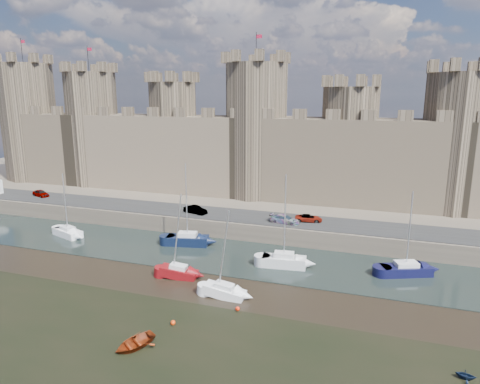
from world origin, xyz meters
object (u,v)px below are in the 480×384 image
at_px(car_0, 41,193).
at_px(sailboat_4, 179,272).
at_px(sailboat_2, 284,260).
at_px(sailboat_1, 188,239).
at_px(sailboat_0, 68,232).
at_px(sailboat_5, 224,291).
at_px(car_3, 309,218).
at_px(car_2, 285,219).
at_px(sailboat_3, 406,269).
at_px(car_1, 195,210).

relative_size(car_0, sailboat_4, 0.38).
bearing_deg(sailboat_2, sailboat_1, 160.34).
xyz_separation_m(sailboat_0, sailboat_5, (28.38, -10.52, -0.06)).
bearing_deg(car_3, car_2, 111.50).
xyz_separation_m(car_0, sailboat_0, (14.48, -10.55, -2.39)).
xyz_separation_m(car_2, sailboat_1, (-12.16, -6.32, -2.23)).
bearing_deg(sailboat_3, sailboat_5, -169.69).
bearing_deg(car_0, car_1, -73.09).
height_order(sailboat_1, sailboat_4, sailboat_1).
bearing_deg(sailboat_1, car_0, 154.03).
distance_m(sailboat_4, sailboat_5, 7.15).
bearing_deg(car_0, car_3, -70.60).
relative_size(sailboat_0, sailboat_5, 1.00).
bearing_deg(car_2, sailboat_1, 125.33).
distance_m(car_3, sailboat_4, 21.71).
relative_size(sailboat_4, sailboat_5, 1.06).
distance_m(car_3, sailboat_3, 16.03).
height_order(car_0, car_1, car_0).
relative_size(car_2, sailboat_4, 0.43).
height_order(car_3, sailboat_5, sailboat_5).
bearing_deg(car_2, car_0, 95.34).
xyz_separation_m(car_3, sailboat_2, (-0.97, -11.43, -2.16)).
bearing_deg(sailboat_1, sailboat_0, 175.38).
bearing_deg(sailboat_0, sailboat_2, 17.86).
height_order(car_2, sailboat_3, sailboat_3).
distance_m(sailboat_1, sailboat_4, 10.63).
bearing_deg(car_3, sailboat_0, 97.73).
bearing_deg(sailboat_2, sailboat_5, -120.01).
relative_size(car_3, sailboat_1, 0.34).
height_order(car_1, car_3, car_1).
relative_size(car_0, sailboat_1, 0.33).
relative_size(car_3, sailboat_3, 0.39).
xyz_separation_m(car_1, sailboat_1, (1.88, -6.89, -2.26)).
distance_m(car_2, sailboat_3, 17.76).
xyz_separation_m(sailboat_0, sailboat_4, (21.79, -7.72, -0.02)).
bearing_deg(sailboat_4, sailboat_0, 152.99).
xyz_separation_m(sailboat_1, sailboat_5, (10.21, -12.79, -0.19)).
relative_size(car_1, car_3, 0.99).
bearing_deg(car_1, sailboat_0, 135.45).
distance_m(car_2, sailboat_1, 13.88).
bearing_deg(sailboat_5, sailboat_4, 157.66).
height_order(car_0, sailboat_0, sailboat_0).
bearing_deg(sailboat_5, car_1, 122.27).
bearing_deg(car_0, sailboat_5, -96.67).
distance_m(car_0, car_1, 30.79).
bearing_deg(sailboat_0, sailboat_5, -0.77).
height_order(car_2, sailboat_1, sailboat_1).
height_order(car_2, sailboat_2, sailboat_2).
bearing_deg(sailboat_0, car_2, 35.39).
relative_size(car_0, car_3, 0.96).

